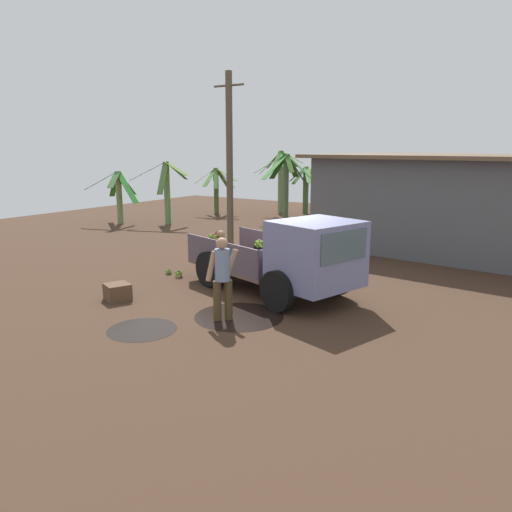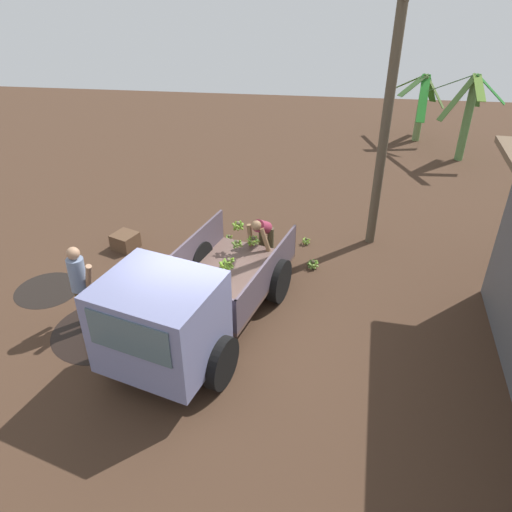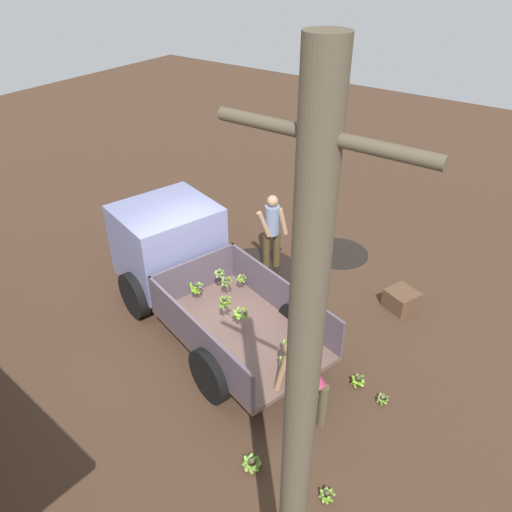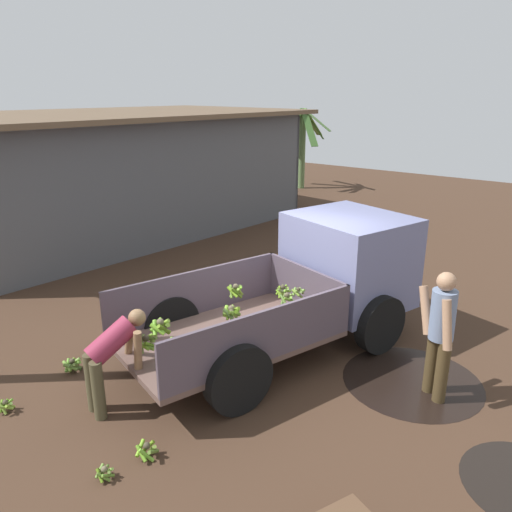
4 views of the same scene
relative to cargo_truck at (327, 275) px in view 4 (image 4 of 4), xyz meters
The scene contains 11 objects.
ground 1.43m from the cargo_truck, 151.58° to the left, with size 36.00×36.00×0.00m, color #412C1F.
mud_patch_1 2.06m from the cargo_truck, 106.88° to the right, with size 1.89×1.89×0.01m, color black.
cargo_truck is the anchor object (origin of this frame).
warehouse_shed 8.67m from the cargo_truck, 71.46° to the left, with size 10.94×7.23×3.26m.
banana_palm_3 12.90m from the cargo_truck, 34.53° to the left, with size 2.37×2.72×3.15m.
person_foreground_visitor 2.16m from the cargo_truck, 108.59° to the right, with size 0.53×0.64×1.73m.
person_worker_loading 3.56m from the cargo_truck, 162.65° to the left, with size 0.82×0.61×1.25m.
banana_bunch_on_ground_0 4.05m from the cargo_truck, 145.44° to the left, with size 0.29×0.29×0.20m.
banana_bunch_on_ground_1 3.88m from the cargo_truck, behind, with size 0.25×0.26×0.20m.
banana_bunch_on_ground_2 4.35m from the cargo_truck, behind, with size 0.19×0.20×0.16m.
banana_bunch_on_ground_3 4.85m from the cargo_truck, 154.60° to the left, with size 0.21×0.21×0.18m.
Camera 4 is at (-5.71, -4.15, 3.84)m, focal length 35.00 mm.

